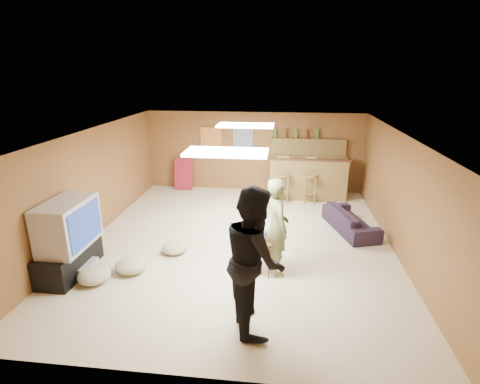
# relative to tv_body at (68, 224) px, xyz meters

# --- Properties ---
(ground) EXTENTS (7.00, 7.00, 0.00)m
(ground) POSITION_rel_tv_body_xyz_m (2.65, 1.50, -0.90)
(ground) COLOR beige
(ground) RESTS_ON ground
(ceiling) EXTENTS (6.00, 7.00, 0.02)m
(ceiling) POSITION_rel_tv_body_xyz_m (2.65, 1.50, 1.30)
(ceiling) COLOR silver
(ceiling) RESTS_ON ground
(wall_back) EXTENTS (6.00, 0.02, 2.20)m
(wall_back) POSITION_rel_tv_body_xyz_m (2.65, 5.00, 0.20)
(wall_back) COLOR brown
(wall_back) RESTS_ON ground
(wall_front) EXTENTS (6.00, 0.02, 2.20)m
(wall_front) POSITION_rel_tv_body_xyz_m (2.65, -2.00, 0.20)
(wall_front) COLOR brown
(wall_front) RESTS_ON ground
(wall_left) EXTENTS (0.02, 7.00, 2.20)m
(wall_left) POSITION_rel_tv_body_xyz_m (-0.35, 1.50, 0.20)
(wall_left) COLOR brown
(wall_left) RESTS_ON ground
(wall_right) EXTENTS (0.02, 7.00, 2.20)m
(wall_right) POSITION_rel_tv_body_xyz_m (5.65, 1.50, 0.20)
(wall_right) COLOR brown
(wall_right) RESTS_ON ground
(tv_stand) EXTENTS (0.55, 1.30, 0.50)m
(tv_stand) POSITION_rel_tv_body_xyz_m (-0.07, 0.00, -0.65)
(tv_stand) COLOR black
(tv_stand) RESTS_ON ground
(dvd_box) EXTENTS (0.35, 0.50, 0.08)m
(dvd_box) POSITION_rel_tv_body_xyz_m (0.15, 0.00, -0.75)
(dvd_box) COLOR #B2B2B7
(dvd_box) RESTS_ON tv_stand
(tv_body) EXTENTS (0.60, 1.10, 0.80)m
(tv_body) POSITION_rel_tv_body_xyz_m (0.00, 0.00, 0.00)
(tv_body) COLOR #B2B2B7
(tv_body) RESTS_ON tv_stand
(tv_screen) EXTENTS (0.02, 0.95, 0.65)m
(tv_screen) POSITION_rel_tv_body_xyz_m (0.31, 0.00, 0.00)
(tv_screen) COLOR navy
(tv_screen) RESTS_ON tv_body
(bar_counter) EXTENTS (2.00, 0.60, 1.10)m
(bar_counter) POSITION_rel_tv_body_xyz_m (4.15, 4.45, -0.35)
(bar_counter) COLOR brown
(bar_counter) RESTS_ON ground
(bar_lip) EXTENTS (2.10, 0.12, 0.05)m
(bar_lip) POSITION_rel_tv_body_xyz_m (4.15, 4.20, 0.20)
(bar_lip) COLOR #462616
(bar_lip) RESTS_ON bar_counter
(bar_shelf) EXTENTS (2.00, 0.18, 0.05)m
(bar_shelf) POSITION_rel_tv_body_xyz_m (4.15, 4.90, 0.60)
(bar_shelf) COLOR brown
(bar_shelf) RESTS_ON bar_backing
(bar_backing) EXTENTS (2.00, 0.14, 0.60)m
(bar_backing) POSITION_rel_tv_body_xyz_m (4.15, 4.92, 0.30)
(bar_backing) COLOR brown
(bar_backing) RESTS_ON bar_counter
(poster_left) EXTENTS (0.60, 0.03, 0.85)m
(poster_left) POSITION_rel_tv_body_xyz_m (1.45, 4.96, 0.45)
(poster_left) COLOR #BF3F26
(poster_left) RESTS_ON wall_back
(poster_right) EXTENTS (0.55, 0.03, 0.80)m
(poster_right) POSITION_rel_tv_body_xyz_m (2.35, 4.96, 0.45)
(poster_right) COLOR #334C99
(poster_right) RESTS_ON wall_back
(folding_chair_stack) EXTENTS (0.50, 0.26, 0.91)m
(folding_chair_stack) POSITION_rel_tv_body_xyz_m (0.65, 4.80, -0.45)
(folding_chair_stack) COLOR maroon
(folding_chair_stack) RESTS_ON ground
(ceiling_panel_front) EXTENTS (1.20, 0.60, 0.04)m
(ceiling_panel_front) POSITION_rel_tv_body_xyz_m (2.65, 0.00, 1.27)
(ceiling_panel_front) COLOR white
(ceiling_panel_front) RESTS_ON ceiling
(ceiling_panel_back) EXTENTS (1.20, 0.60, 0.04)m
(ceiling_panel_back) POSITION_rel_tv_body_xyz_m (2.65, 2.70, 1.27)
(ceiling_panel_back) COLOR white
(ceiling_panel_back) RESTS_ON ceiling
(person_olive) EXTENTS (0.60, 0.72, 1.68)m
(person_olive) POSITION_rel_tv_body_xyz_m (3.41, 0.44, -0.06)
(person_olive) COLOR olive
(person_olive) RESTS_ON ground
(person_black) EXTENTS (0.99, 1.13, 1.97)m
(person_black) POSITION_rel_tv_body_xyz_m (3.15, -0.98, 0.09)
(person_black) COLOR black
(person_black) RESTS_ON ground
(sofa) EXTENTS (1.08, 1.74, 0.47)m
(sofa) POSITION_rel_tv_body_xyz_m (4.96, 2.37, -0.66)
(sofa) COLOR black
(sofa) RESTS_ON ground
(tray_table) EXTENTS (0.50, 0.41, 0.61)m
(tray_table) POSITION_rel_tv_body_xyz_m (3.11, 0.36, -0.60)
(tray_table) COLOR #462616
(tray_table) RESTS_ON ground
(cup_red_near) EXTENTS (0.08, 0.08, 0.11)m
(cup_red_near) POSITION_rel_tv_body_xyz_m (2.98, 0.42, -0.24)
(cup_red_near) COLOR red
(cup_red_near) RESTS_ON tray_table
(cup_red_far) EXTENTS (0.10, 0.10, 0.11)m
(cup_red_far) POSITION_rel_tv_body_xyz_m (3.18, 0.30, -0.24)
(cup_red_far) COLOR red
(cup_red_far) RESTS_ON tray_table
(cup_blue) EXTENTS (0.09, 0.09, 0.11)m
(cup_blue) POSITION_rel_tv_body_xyz_m (3.25, 0.49, -0.23)
(cup_blue) COLOR navy
(cup_blue) RESTS_ON tray_table
(bar_stool_left) EXTENTS (0.46, 0.46, 1.20)m
(bar_stool_left) POSITION_rel_tv_body_xyz_m (3.49, 4.03, -0.30)
(bar_stool_left) COLOR brown
(bar_stool_left) RESTS_ON ground
(bar_stool_right) EXTENTS (0.43, 0.43, 1.31)m
(bar_stool_right) POSITION_rel_tv_body_xyz_m (4.19, 4.06, -0.24)
(bar_stool_right) COLOR brown
(bar_stool_right) RESTS_ON ground
(cushion_near_tv) EXTENTS (0.70, 0.70, 0.25)m
(cushion_near_tv) POSITION_rel_tv_body_xyz_m (0.95, 0.15, -0.78)
(cushion_near_tv) COLOR tan
(cushion_near_tv) RESTS_ON ground
(cushion_mid) EXTENTS (0.53, 0.53, 0.21)m
(cushion_mid) POSITION_rel_tv_body_xyz_m (1.49, 0.91, -0.79)
(cushion_mid) COLOR tan
(cushion_mid) RESTS_ON ground
(cushion_far) EXTENTS (0.68, 0.68, 0.24)m
(cushion_far) POSITION_rel_tv_body_xyz_m (0.47, -0.24, -0.78)
(cushion_far) COLOR tan
(cushion_far) RESTS_ON ground
(bottle_row) EXTENTS (1.20, 0.08, 0.26)m
(bottle_row) POSITION_rel_tv_body_xyz_m (3.81, 4.88, 0.75)
(bottle_row) COLOR #3F7233
(bottle_row) RESTS_ON bar_shelf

